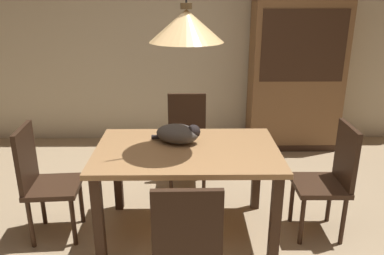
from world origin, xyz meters
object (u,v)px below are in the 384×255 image
(chair_right_side, at_px, (330,176))
(pendant_lamp, at_px, (186,25))
(cat_sleeping, at_px, (179,134))
(chair_left_side, at_px, (42,178))
(dining_table, at_px, (187,161))
(chair_near_front, at_px, (187,247))
(hutch_bookcase, at_px, (295,77))
(chair_far_back, at_px, (187,137))

(chair_right_side, relative_size, pendant_lamp, 0.72)
(chair_right_side, distance_m, pendant_lamp, 1.61)
(cat_sleeping, bearing_deg, pendant_lamp, -61.97)
(chair_left_side, height_order, pendant_lamp, pendant_lamp)
(dining_table, distance_m, cat_sleeping, 0.23)
(pendant_lamp, bearing_deg, chair_left_side, -179.72)
(chair_near_front, distance_m, pendant_lamp, 1.45)
(chair_right_side, xyz_separation_m, chair_left_side, (-2.26, -0.00, 0.00))
(cat_sleeping, bearing_deg, chair_near_front, -86.22)
(hutch_bookcase, bearing_deg, chair_left_side, -141.94)
(dining_table, xyz_separation_m, chair_right_side, (1.13, -0.00, -0.14))
(cat_sleeping, xyz_separation_m, pendant_lamp, (0.07, -0.12, 0.84))
(chair_near_front, relative_size, cat_sleeping, 2.30)
(dining_table, distance_m, pendant_lamp, 1.01)
(chair_right_side, bearing_deg, dining_table, 179.95)
(chair_left_side, distance_m, cat_sleeping, 1.12)
(chair_near_front, bearing_deg, chair_far_back, 90.06)
(chair_far_back, distance_m, pendant_lamp, 1.45)
(dining_table, height_order, chair_far_back, chair_far_back)
(chair_left_side, relative_size, cat_sleeping, 2.30)
(chair_right_side, height_order, chair_left_side, same)
(chair_left_side, xyz_separation_m, hutch_bookcase, (2.46, 1.92, 0.38))
(chair_far_back, relative_size, pendant_lamp, 0.72)
(chair_far_back, distance_m, chair_near_front, 1.76)
(chair_near_front, height_order, pendant_lamp, pendant_lamp)
(chair_near_front, bearing_deg, chair_left_side, 142.30)
(cat_sleeping, xyz_separation_m, hutch_bookcase, (1.39, 1.79, 0.06))
(chair_near_front, height_order, chair_left_side, same)
(chair_right_side, distance_m, hutch_bookcase, 1.97)
(chair_near_front, bearing_deg, cat_sleeping, 93.78)
(chair_far_back, bearing_deg, chair_near_front, -89.94)
(chair_right_side, relative_size, hutch_bookcase, 0.50)
(chair_right_side, height_order, chair_near_front, same)
(chair_far_back, xyz_separation_m, chair_near_front, (0.00, -1.76, 0.00))
(pendant_lamp, bearing_deg, hutch_bookcase, 55.30)
(dining_table, relative_size, chair_near_front, 1.51)
(pendant_lamp, bearing_deg, chair_far_back, 90.04)
(chair_far_back, relative_size, cat_sleeping, 2.30)
(chair_right_side, bearing_deg, cat_sleeping, 174.11)
(dining_table, distance_m, chair_right_side, 1.14)
(chair_far_back, height_order, cat_sleeping, chair_far_back)
(chair_left_side, bearing_deg, pendant_lamp, 0.28)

